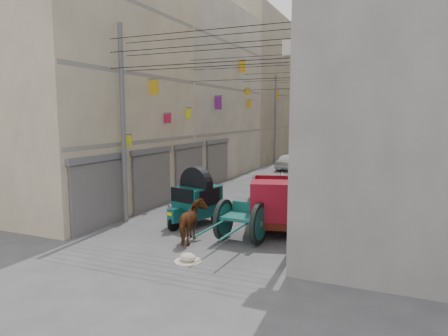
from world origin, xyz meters
The scene contains 18 objects.
ground centered at (0.00, 0.00, 0.00)m, with size 140.00×140.00×0.00m, color #424245.
building_row_left centered at (-8.00, 34.13, 6.46)m, with size 8.00×62.00×14.00m.
building_row_right centered at (8.00, 34.13, 6.46)m, with size 8.00×62.00×14.00m.
end_cap_building centered at (0.00, 66.00, 6.50)m, with size 22.00×10.00×13.00m, color #A1957F.
shutters_left centered at (-3.92, 10.38, 1.49)m, with size 0.18×14.40×2.88m.
signboards centered at (-0.01, 21.66, 3.43)m, with size 8.22×40.52×5.67m.
ac_units centered at (3.65, 7.67, 7.43)m, with size 0.70×6.55×3.35m.
utility_poles centered at (0.00, 17.00, 4.00)m, with size 7.40×22.20×8.00m.
overhead_cables centered at (0.00, 14.40, 6.77)m, with size 7.40×22.52×1.12m.
auto_rickshaw centered at (-0.74, 6.84, 1.05)m, with size 1.87×2.63×1.79m.
tonga_cart centered at (1.75, 5.38, 0.75)m, with size 1.57×3.24×1.44m.
mini_truck centered at (2.42, 7.07, 0.98)m, with size 2.56×3.94×2.05m.
second_cart centered at (0.41, 12.76, 0.75)m, with size 1.96×1.85×1.41m.
feed_sack centered at (0.97, 2.96, 0.13)m, with size 0.52×0.41×0.26m, color beige.
horse centered at (0.24, 4.69, 0.72)m, with size 0.77×1.70×1.43m, color maroon.
distant_car_white centered at (-1.36, 24.68, 0.65)m, with size 1.55×3.84×1.31m, color silver.
distant_car_grey centered at (1.27, 29.38, 0.58)m, with size 1.24×3.54×1.17m, color #5B615D.
distant_car_green centered at (0.02, 34.72, 0.55)m, with size 1.54×3.79×1.10m, color #1E583E.
Camera 1 is at (6.58, -7.26, 4.38)m, focal length 32.00 mm.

